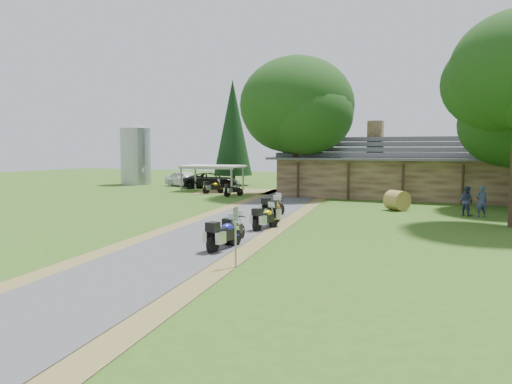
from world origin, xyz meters
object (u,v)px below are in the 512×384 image
at_px(carport, 213,178).
at_px(motorcycle_row_a, 224,233).
at_px(lodge, 410,166).
at_px(motorcycle_row_d, 275,211).
at_px(motorcycle_row_e, 273,206).
at_px(motorcycle_carport_a, 213,186).
at_px(silo, 136,154).
at_px(motorcycle_row_c, 265,217).
at_px(motorcycle_carport_b, 234,189).
at_px(motorcycle_row_b, 235,227).
at_px(car_white_sedan, 185,177).
at_px(hay_bale, 397,200).
at_px(car_dark_suv, 211,177).

xyz_separation_m(carport, motorcycle_row_a, (13.17, -23.47, -0.51)).
relative_size(lodge, motorcycle_row_d, 10.25).
xyz_separation_m(motorcycle_row_e, motorcycle_carport_a, (-10.20, 11.80, -0.04)).
bearing_deg(motorcycle_row_d, carport, 25.96).
bearing_deg(carport, motorcycle_carport_a, -65.69).
distance_m(lodge, silo, 29.05).
distance_m(motorcycle_row_c, motorcycle_row_e, 4.44).
bearing_deg(carport, motorcycle_row_c, -60.67).
xyz_separation_m(motorcycle_row_c, motorcycle_carport_b, (-8.69, 14.38, -0.03)).
distance_m(motorcycle_row_d, motorcycle_carport_b, 15.31).
bearing_deg(motorcycle_row_b, car_white_sedan, 30.82).
bearing_deg(silo, carport, -19.56).
bearing_deg(silo, car_white_sedan, -5.53).
relative_size(silo, motorcycle_row_b, 3.58).
height_order(silo, motorcycle_row_d, silo).
bearing_deg(motorcycle_carport_b, hay_bale, -82.96).
relative_size(car_white_sedan, car_dark_suv, 1.02).
distance_m(lodge, motorcycle_row_b, 23.88).
xyz_separation_m(motorcycle_row_b, hay_bale, (4.70, 13.71, 0.00)).
height_order(motorcycle_row_b, motorcycle_row_e, motorcycle_row_e).
relative_size(motorcycle_row_b, motorcycle_row_e, 0.96).
bearing_deg(motorcycle_row_a, motorcycle_row_c, 11.31).
bearing_deg(motorcycle_row_c, lodge, -1.34).
relative_size(motorcycle_row_a, hay_bale, 1.54).
xyz_separation_m(car_white_sedan, motorcycle_row_e, (16.62, -17.64, -0.36)).
bearing_deg(car_white_sedan, motorcycle_row_e, -120.26).
xyz_separation_m(carport, car_white_sedan, (-5.08, 3.50, -0.16)).
height_order(silo, motorcycle_row_e, silo).
bearing_deg(silo, lodge, -5.27).
bearing_deg(motorcycle_row_e, car_white_sedan, 55.32).
xyz_separation_m(lodge, car_dark_suv, (-18.94, 1.41, -1.32)).
xyz_separation_m(lodge, motorcycle_carport_b, (-13.16, -5.49, -1.86)).
xyz_separation_m(car_white_sedan, hay_bale, (22.65, -11.72, -0.38)).
distance_m(car_dark_suv, hay_bale, 22.22).
bearing_deg(motorcycle_row_e, hay_bale, -33.48).
relative_size(silo, motorcycle_row_d, 3.14).
height_order(car_dark_suv, motorcycle_row_a, car_dark_suv).
relative_size(motorcycle_row_a, motorcycle_row_c, 1.08).
relative_size(lodge, hay_bale, 16.99).
relative_size(motorcycle_row_a, motorcycle_carport_b, 1.13).
bearing_deg(carport, motorcycle_row_b, -65.09).
distance_m(car_white_sedan, motorcycle_row_d, 26.89).
height_order(motorcycle_row_c, motorcycle_row_d, motorcycle_row_d).
relative_size(lodge, silo, 3.27).
relative_size(carport, motorcycle_row_a, 2.79).
relative_size(car_white_sedan, motorcycle_row_a, 3.12).
distance_m(car_white_sedan, motorcycle_carport_a, 8.69).
height_order(carport, motorcycle_row_e, carport).
bearing_deg(lodge, silo, 174.73).
height_order(car_white_sedan, motorcycle_row_a, car_white_sedan).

